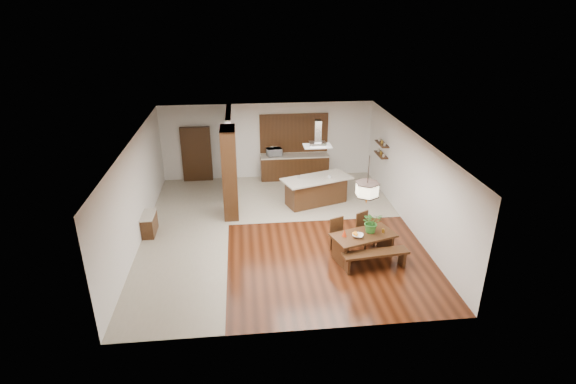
{
  "coord_description": "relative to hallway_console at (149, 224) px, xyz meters",
  "views": [
    {
      "loc": [
        -0.98,
        -11.98,
        6.46
      ],
      "look_at": [
        0.3,
        0.0,
        1.25
      ],
      "focal_mm": 28.0,
      "sensor_mm": 36.0,
      "label": 1
    }
  ],
  "objects": [
    {
      "name": "dining_table",
      "position": [
        5.94,
        -1.97,
        0.2
      ],
      "size": [
        1.85,
        1.29,
        0.7
      ],
      "rotation": [
        0.0,
        0.0,
        0.3
      ],
      "color": "black",
      "rests_on": "ground"
    },
    {
      "name": "gold_ornament",
      "position": [
        6.49,
        -1.91,
        0.44
      ],
      "size": [
        0.09,
        0.09,
        0.11
      ],
      "primitive_type": "cylinder",
      "rotation": [
        0.0,
        0.0,
        -0.29
      ],
      "color": "gold",
      "rests_on": "dining_table"
    },
    {
      "name": "dining_bench",
      "position": [
        6.12,
        -2.54,
        -0.07
      ],
      "size": [
        1.77,
        0.57,
        0.49
      ],
      "primitive_type": null,
      "rotation": [
        0.0,
        0.0,
        0.11
      ],
      "color": "black",
      "rests_on": "ground"
    },
    {
      "name": "shelf_upper",
      "position": [
        7.68,
        2.4,
        1.49
      ],
      "size": [
        0.26,
        0.9,
        0.04
      ],
      "primitive_type": "cube",
      "color": "black",
      "rests_on": "room_shell"
    },
    {
      "name": "kitchen_window",
      "position": [
        4.81,
        4.26,
        1.44
      ],
      "size": [
        2.6,
        0.08,
        1.5
      ],
      "primitive_type": "cube",
      "color": "#9F622F",
      "rests_on": "room_shell"
    },
    {
      "name": "fruit_bowl",
      "position": [
        5.76,
        -2.07,
        0.42
      ],
      "size": [
        0.36,
        0.36,
        0.07
      ],
      "primitive_type": "imported",
      "rotation": [
        0.0,
        0.0,
        -0.33
      ],
      "color": "beige",
      "rests_on": "dining_table"
    },
    {
      "name": "partition_pier",
      "position": [
        2.41,
        1.0,
        1.14
      ],
      "size": [
        0.45,
        1.0,
        2.9
      ],
      "primitive_type": "cube",
      "color": "black",
      "rests_on": "ground"
    },
    {
      "name": "range_hood",
      "position": [
        5.26,
        1.61,
        2.15
      ],
      "size": [
        0.9,
        0.55,
        0.87
      ],
      "primitive_type": null,
      "color": "silver",
      "rests_on": "room_shell"
    },
    {
      "name": "partition_stub",
      "position": [
        2.41,
        3.1,
        1.14
      ],
      "size": [
        0.18,
        2.4,
        2.9
      ],
      "primitive_type": "cube",
      "color": "silver",
      "rests_on": "ground"
    },
    {
      "name": "shelf_lower",
      "position": [
        7.68,
        2.4,
        1.08
      ],
      "size": [
        0.26,
        0.9,
        0.04
      ],
      "primitive_type": "cube",
      "color": "black",
      "rests_on": "room_shell"
    },
    {
      "name": "napkin_cone",
      "position": [
        5.41,
        -2.01,
        0.48
      ],
      "size": [
        0.15,
        0.15,
        0.2
      ],
      "primitive_type": "cone",
      "rotation": [
        0.0,
        0.0,
        -0.28
      ],
      "color": "#B12C0C",
      "rests_on": "dining_table"
    },
    {
      "name": "foliage_plant",
      "position": [
        6.17,
        -1.84,
        0.67
      ],
      "size": [
        0.56,
        0.5,
        0.58
      ],
      "primitive_type": "imported",
      "rotation": [
        0.0,
        0.0,
        0.09
      ],
      "color": "#2C6C24",
      "rests_on": "dining_table"
    },
    {
      "name": "dining_chair_right",
      "position": [
        6.19,
        -1.35,
        0.17
      ],
      "size": [
        0.58,
        0.58,
        0.97
      ],
      "primitive_type": null,
      "rotation": [
        0.0,
        0.0,
        0.5
      ],
      "color": "black",
      "rests_on": "ground"
    },
    {
      "name": "hallway_console",
      "position": [
        0.0,
        0.0,
        0.0
      ],
      "size": [
        0.37,
        0.88,
        0.63
      ],
      "primitive_type": "cube",
      "color": "black",
      "rests_on": "ground"
    },
    {
      "name": "pendant_lantern",
      "position": [
        5.94,
        -1.97,
        1.93
      ],
      "size": [
        0.64,
        0.64,
        1.31
      ],
      "primitive_type": null,
      "color": "#F9EBBE",
      "rests_on": "room_shell"
    },
    {
      "name": "dining_chair_left",
      "position": [
        5.39,
        -1.6,
        0.16
      ],
      "size": [
        0.55,
        0.55,
        0.96
      ],
      "primitive_type": null,
      "rotation": [
        0.0,
        0.0,
        0.38
      ],
      "color": "black",
      "rests_on": "ground"
    },
    {
      "name": "room_shell",
      "position": [
        3.81,
        -0.2,
        1.75
      ],
      "size": [
        9.0,
        9.04,
        2.92
      ],
      "color": "black",
      "rests_on": "ground"
    },
    {
      "name": "rear_counter",
      "position": [
        4.81,
        4.0,
        0.16
      ],
      "size": [
        2.6,
        0.62,
        0.95
      ],
      "color": "black",
      "rests_on": "ground"
    },
    {
      "name": "kitchen_island",
      "position": [
        5.26,
        1.61,
        0.17
      ],
      "size": [
        2.5,
        1.7,
        0.95
      ],
      "rotation": [
        0.0,
        0.0,
        0.33
      ],
      "color": "black",
      "rests_on": "ground"
    },
    {
      "name": "tile_hallway",
      "position": [
        1.06,
        -0.2,
        -0.31
      ],
      "size": [
        2.5,
        9.0,
        0.01
      ],
      "primitive_type": "cube",
      "color": "#AFA692",
      "rests_on": "ground"
    },
    {
      "name": "tile_kitchen",
      "position": [
        5.06,
        2.3,
        -0.31
      ],
      "size": [
        5.5,
        4.0,
        0.01
      ],
      "primitive_type": "cube",
      "color": "#AFA692",
      "rests_on": "ground"
    },
    {
      "name": "microwave",
      "position": [
        4.03,
        3.99,
        0.79
      ],
      "size": [
        0.62,
        0.49,
        0.3
      ],
      "primitive_type": "imported",
      "rotation": [
        0.0,
        0.0,
        0.24
      ],
      "color": "#B2B4B9",
      "rests_on": "rear_counter"
    },
    {
      "name": "soffit_band",
      "position": [
        3.81,
        -0.2,
        2.57
      ],
      "size": [
        8.0,
        9.0,
        0.02
      ],
      "primitive_type": "cube",
      "color": "#3F210F",
      "rests_on": "room_shell"
    },
    {
      "name": "hallway_doorway",
      "position": [
        1.11,
        4.2,
        0.74
      ],
      "size": [
        1.1,
        0.2,
        2.1
      ],
      "primitive_type": "cube",
      "color": "black",
      "rests_on": "ground"
    },
    {
      "name": "island_cup",
      "position": [
        5.68,
        1.48,
        0.68
      ],
      "size": [
        0.16,
        0.16,
        0.1
      ],
      "primitive_type": "imported",
      "rotation": [
        0.0,
        0.0,
        0.3
      ],
      "color": "silver",
      "rests_on": "kitchen_island"
    }
  ]
}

